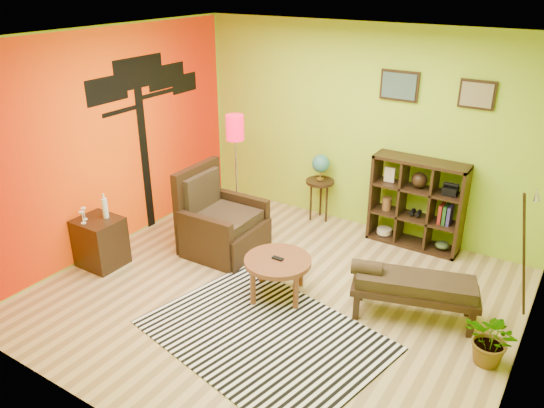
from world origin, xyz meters
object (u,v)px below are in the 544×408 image
Objects in this scene: coffee_table at (278,264)px; floor_lamp at (235,138)px; armchair at (220,226)px; side_cabinet at (100,242)px; cube_shelf at (418,204)px; bench at (412,285)px; globe_table at (321,171)px; potted_plant at (492,345)px.

floor_lamp is (-1.38, 1.12, 0.94)m from coffee_table.
coffee_table is 0.68× the size of armchair.
floor_lamp is at bearing 64.04° from side_cabinet.
armchair is at bearing -144.57° from cube_shelf.
floor_lamp reaches higher than bench.
globe_table is (-0.54, 2.02, 0.36)m from coffee_table.
floor_lamp is 1.65× the size of globe_table.
cube_shelf reaches higher than armchair.
globe_table is 2.55m from bench.
cube_shelf is at bearing 35.43° from armchair.
side_cabinet is at bearing -164.46° from bench.
bench is at bearing -72.78° from cube_shelf.
coffee_table is 0.63× the size of cube_shelf.
globe_table is at bearing 105.09° from coffee_table.
floor_lamp is 1.20× the size of bench.
coffee_table is 1.45m from bench.
potted_plant is at bearing -6.65° from armchair.
floor_lamp reaches higher than potted_plant.
side_cabinet is 1.73× the size of potted_plant.
bench is (3.61, 1.00, 0.07)m from side_cabinet.
floor_lamp is 3.02m from bench.
floor_lamp is (0.84, 1.72, 1.02)m from side_cabinet.
cube_shelf is at bearing 21.03° from floor_lamp.
side_cabinet is 4.07m from cube_shelf.
floor_lamp is (-0.17, 0.62, 1.00)m from armchair.
side_cabinet is 0.68× the size of bench.
coffee_table is 0.46× the size of floor_lamp.
coffee_table is at bearing 15.11° from side_cabinet.
globe_table is (0.66, 1.52, 0.42)m from armchair.
armchair is at bearing 47.47° from side_cabinet.
side_cabinet reaches higher than coffee_table.
cube_shelf is at bearing 126.07° from potted_plant.
potted_plant is at bearing 2.42° from coffee_table.
floor_lamp is 3.97m from potted_plant.
side_cabinet is 0.78× the size of cube_shelf.
potted_plant is (0.89, -0.31, -0.17)m from bench.
cube_shelf is at bearing 107.22° from bench.
cube_shelf reaches higher than coffee_table.
potted_plant is (3.49, -0.41, -0.13)m from armchair.
globe_table is 0.83× the size of cube_shelf.
floor_lamp reaches higher than armchair.
coffee_table is 0.75× the size of globe_table.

